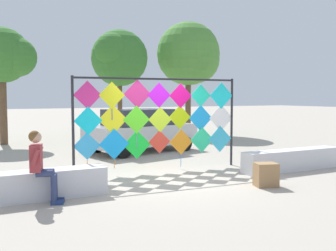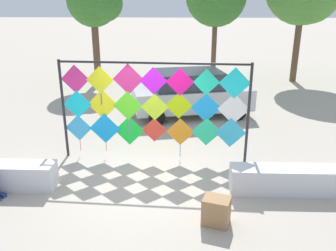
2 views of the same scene
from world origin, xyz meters
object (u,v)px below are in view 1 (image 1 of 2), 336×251
object	(u,v)px
tree_broadleaf	(5,56)
parked_car	(140,130)
kite_display_rack	(159,115)
seated_vendor	(41,161)
tree_far_right	(119,58)
tree_palm_like	(191,57)
cardboard_box_large	(266,175)

from	to	relation	value
tree_broadleaf	parked_car	bearing A→B (deg)	-47.76
kite_display_rack	seated_vendor	distance (m)	4.11
tree_far_right	tree_palm_like	xyz separation A→B (m)	(4.07, -0.29, 0.23)
cardboard_box_large	tree_palm_like	world-z (taller)	tree_palm_like
kite_display_rack	parked_car	xyz separation A→B (m)	(1.05, 3.75, -0.74)
parked_car	seated_vendor	bearing A→B (deg)	-128.32
seated_vendor	tree_far_right	bearing A→B (deg)	62.97
tree_palm_like	tree_broadleaf	xyz separation A→B (m)	(-9.53, -0.65, -0.49)
kite_display_rack	tree_palm_like	bearing A→B (deg)	54.93
kite_display_rack	parked_car	distance (m)	3.96
tree_palm_like	cardboard_box_large	bearing A→B (deg)	-112.78
kite_display_rack	tree_far_right	size ratio (longest dim) A/B	0.88
tree_far_right	seated_vendor	bearing A→B (deg)	-117.03
cardboard_box_large	tree_far_right	world-z (taller)	tree_far_right
tree_broadleaf	seated_vendor	bearing A→B (deg)	-91.82
cardboard_box_large	tree_far_right	bearing A→B (deg)	85.69
kite_display_rack	tree_far_right	distance (m)	9.92
parked_car	tree_far_right	xyz separation A→B (m)	(1.24, 5.59, 3.22)
parked_car	cardboard_box_large	world-z (taller)	parked_car
kite_display_rack	seated_vendor	bearing A→B (deg)	-150.13
kite_display_rack	tree_broadleaf	bearing A→B (deg)	110.72
tree_palm_like	tree_broadleaf	distance (m)	9.56
parked_car	tree_far_right	bearing A→B (deg)	77.52
kite_display_rack	parked_car	world-z (taller)	kite_display_rack
cardboard_box_large	tree_far_right	size ratio (longest dim) A/B	0.10
seated_vendor	tree_broadleaf	world-z (taller)	tree_broadleaf
parked_car	tree_broadleaf	bearing A→B (deg)	132.24
seated_vendor	cardboard_box_large	size ratio (longest dim) A/B	2.62
seated_vendor	tree_palm_like	xyz separation A→B (m)	(9.86, 11.06, 3.42)
seated_vendor	cardboard_box_large	distance (m)	4.97
kite_display_rack	seated_vendor	xyz separation A→B (m)	(-3.51, -2.01, -0.72)
tree_palm_like	tree_broadleaf	bearing A→B (deg)	-176.08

